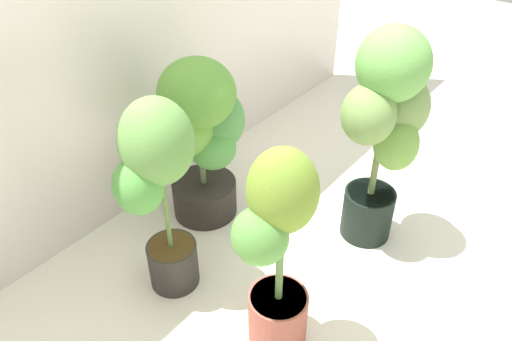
{
  "coord_description": "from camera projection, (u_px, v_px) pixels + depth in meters",
  "views": [
    {
      "loc": [
        -1.17,
        -0.65,
        1.43
      ],
      "look_at": [
        -0.08,
        0.2,
        0.44
      ],
      "focal_mm": 34.53,
      "sensor_mm": 36.0,
      "label": 1
    }
  ],
  "objects": [
    {
      "name": "potted_plant_back_center",
      "position": [
        201.0,
        129.0,
        1.96
      ],
      "size": [
        0.47,
        0.45,
        0.72
      ],
      "color": "#29241F",
      "rests_on": "ground"
    },
    {
      "name": "potted_plant_back_left",
      "position": [
        158.0,
        181.0,
        1.59
      ],
      "size": [
        0.32,
        0.27,
        0.77
      ],
      "color": "#2D2925",
      "rests_on": "ground"
    },
    {
      "name": "ground_plane",
      "position": [
        310.0,
        270.0,
        1.91
      ],
      "size": [
        8.0,
        8.0,
        0.0
      ],
      "primitive_type": "plane",
      "color": "silver",
      "rests_on": "ground"
    },
    {
      "name": "potted_plant_front_left",
      "position": [
        276.0,
        251.0,
        1.43
      ],
      "size": [
        0.3,
        0.26,
        0.76
      ],
      "color": "#9A4C3E",
      "rests_on": "ground"
    },
    {
      "name": "potted_plant_front_right",
      "position": [
        386.0,
        121.0,
        1.77
      ],
      "size": [
        0.45,
        0.34,
        0.9
      ],
      "color": "black",
      "rests_on": "ground"
    }
  ]
}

